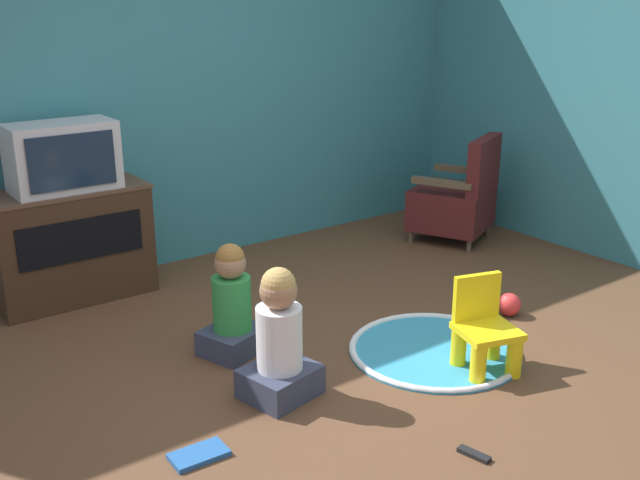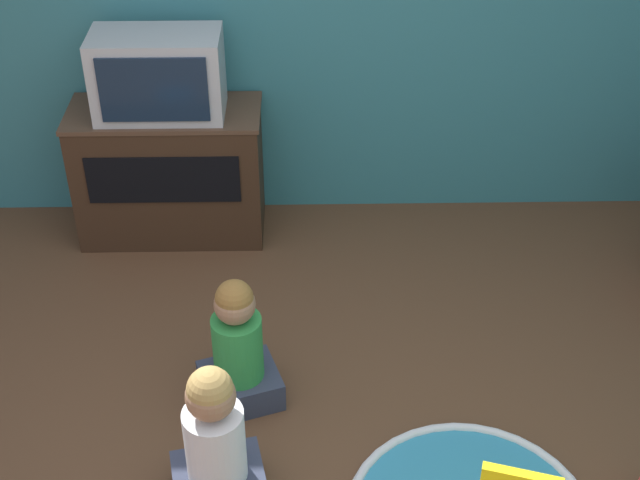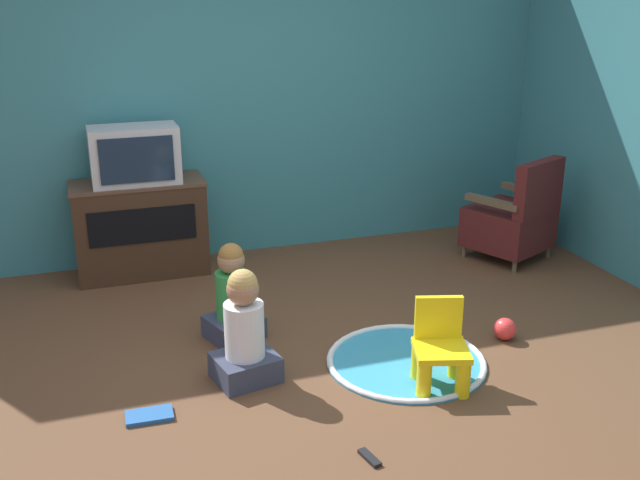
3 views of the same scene
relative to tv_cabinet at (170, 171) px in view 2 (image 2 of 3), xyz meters
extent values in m
cube|color=#382316|center=(0.00, 0.00, -0.01)|extent=(0.98, 0.44, 0.74)
cube|color=#503626|center=(0.00, 0.00, 0.35)|extent=(1.00, 0.44, 0.02)
cube|color=black|center=(0.00, -0.22, 0.08)|extent=(0.79, 0.01, 0.27)
cube|color=#B7B7BC|center=(0.00, -0.02, 0.57)|extent=(0.65, 0.34, 0.43)
cube|color=#142338|center=(0.00, -0.20, 0.57)|extent=(0.53, 0.02, 0.33)
cylinder|color=silver|center=(0.38, -1.87, -0.07)|extent=(0.23, 0.23, 0.33)
sphere|color=#9E7051|center=(0.38, -1.87, 0.18)|extent=(0.18, 0.18, 0.18)
sphere|color=tan|center=(0.38, -1.87, 0.22)|extent=(0.17, 0.17, 0.17)
cube|color=#33384C|center=(0.43, -1.32, -0.31)|extent=(0.40, 0.38, 0.14)
cylinder|color=#2D8C3F|center=(0.43, -1.32, -0.09)|extent=(0.21, 0.21, 0.31)
sphere|color=#9E7051|center=(0.43, -1.32, 0.15)|extent=(0.17, 0.17, 0.17)
sphere|color=olive|center=(0.43, -1.32, 0.18)|extent=(0.16, 0.16, 0.16)
camera|label=1|loc=(-1.43, -4.66, 1.55)|focal=42.00mm
camera|label=2|loc=(0.73, -4.13, 2.47)|focal=50.00mm
camera|label=3|loc=(-0.43, -5.63, 1.83)|focal=42.00mm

